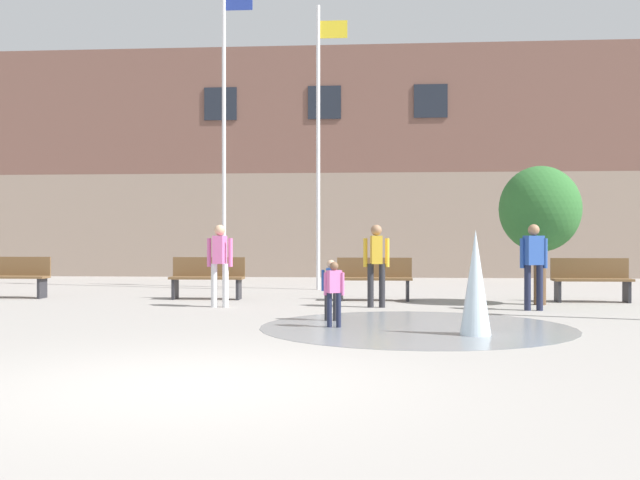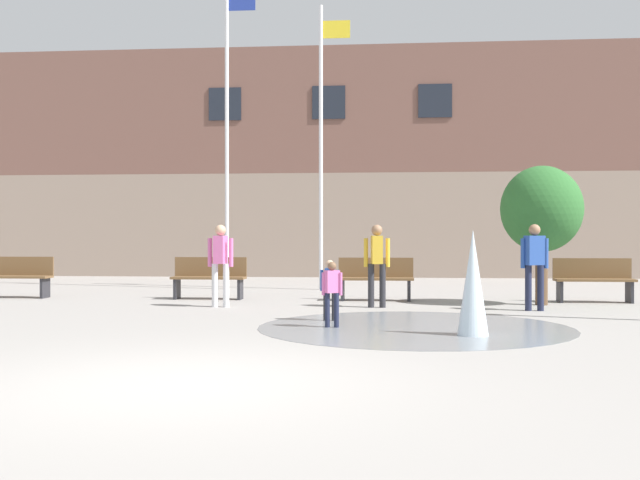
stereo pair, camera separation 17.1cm
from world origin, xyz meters
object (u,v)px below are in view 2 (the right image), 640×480
object	(u,v)px
teen_by_trashcan	(534,260)
flagpole_right	(322,138)
park_bench_far_left	(16,276)
park_bench_under_right_flagpole	(376,278)
child_running	(330,285)
park_bench_near_trashcan	(594,279)
street_tree_near_building	(542,210)
flagpole_left	(228,124)
adult_in_red	(220,259)
child_with_pink_shirt	(332,289)
park_bench_left_of_flagpoles	(209,277)
adult_near_bench	(377,259)

from	to	relation	value
teen_by_trashcan	flagpole_right	size ratio (longest dim) A/B	0.22
teen_by_trashcan	park_bench_far_left	bearing A→B (deg)	-33.09
park_bench_under_right_flagpole	child_running	world-z (taller)	child_running
park_bench_near_trashcan	street_tree_near_building	world-z (taller)	street_tree_near_building
flagpole_right	flagpole_left	bearing A→B (deg)	180.00
flagpole_right	teen_by_trashcan	bearing A→B (deg)	-49.68
adult_in_red	child_with_pink_shirt	size ratio (longest dim) A/B	1.61
teen_by_trashcan	flagpole_left	distance (m)	9.15
park_bench_left_of_flagpoles	adult_near_bench	distance (m)	4.04
park_bench_under_right_flagpole	park_bench_left_of_flagpoles	bearing A→B (deg)	178.97
adult_in_red	park_bench_under_right_flagpole	bearing A→B (deg)	124.86
flagpole_left	street_tree_near_building	world-z (taller)	flagpole_left
park_bench_near_trashcan	teen_by_trashcan	bearing A→B (deg)	-129.32
park_bench_under_right_flagpole	park_bench_near_trashcan	distance (m)	4.51
child_running	adult_in_red	distance (m)	3.17
park_bench_left_of_flagpoles	flagpole_right	xyz separation A→B (m)	(2.20, 3.11, 3.41)
flagpole_left	street_tree_near_building	distance (m)	8.52
park_bench_left_of_flagpoles	child_running	distance (m)	4.94
park_bench_far_left	park_bench_near_trashcan	bearing A→B (deg)	-0.44
park_bench_far_left	child_with_pink_shirt	xyz separation A→B (m)	(7.42, -4.85, 0.10)
child_running	teen_by_trashcan	xyz separation A→B (m)	(3.62, 1.96, 0.35)
flagpole_left	flagpole_right	world-z (taller)	flagpole_left
park_bench_left_of_flagpoles	adult_near_bench	xyz separation A→B (m)	(3.66, -1.63, 0.45)
park_bench_far_left	park_bench_under_right_flagpole	size ratio (longest dim) A/B	1.00
adult_near_bench	child_running	size ratio (longest dim) A/B	1.61
adult_near_bench	child_with_pink_shirt	bearing A→B (deg)	162.22
adult_in_red	street_tree_near_building	distance (m)	6.42
teen_by_trashcan	flagpole_left	bearing A→B (deg)	-59.63
adult_near_bench	child_with_pink_shirt	xyz separation A→B (m)	(-0.63, -3.21, -0.35)
park_bench_under_right_flagpole	adult_in_red	size ratio (longest dim) A/B	1.01
park_bench_far_left	park_bench_near_trashcan	xyz separation A→B (m)	(12.51, -0.10, 0.00)
park_bench_near_trashcan	child_with_pink_shirt	size ratio (longest dim) A/B	1.62
teen_by_trashcan	child_running	bearing A→B (deg)	5.74
adult_near_bench	teen_by_trashcan	size ratio (longest dim) A/B	1.00
park_bench_near_trashcan	adult_near_bench	size ratio (longest dim) A/B	1.01
park_bench_far_left	adult_near_bench	world-z (taller)	adult_near_bench
park_bench_far_left	teen_by_trashcan	world-z (taller)	teen_by_trashcan
flagpole_left	park_bench_far_left	bearing A→B (deg)	-143.08
park_bench_near_trashcan	park_bench_far_left	bearing A→B (deg)	179.56
park_bench_left_of_flagpoles	flagpole_left	size ratio (longest dim) A/B	0.20
teen_by_trashcan	street_tree_near_building	bearing A→B (deg)	-129.77
adult_in_red	street_tree_near_building	bearing A→B (deg)	103.55
park_bench_far_left	street_tree_near_building	size ratio (longest dim) A/B	0.58
park_bench_left_of_flagpoles	park_bench_near_trashcan	bearing A→B (deg)	-0.64
child_with_pink_shirt	flagpole_right	size ratio (longest dim) A/B	0.14
park_bench_near_trashcan	flagpole_left	size ratio (longest dim) A/B	0.20
teen_by_trashcan	flagpole_right	bearing A→B (deg)	-72.33
park_bench_near_trashcan	flagpole_right	size ratio (longest dim) A/B	0.22
child_with_pink_shirt	park_bench_under_right_flagpole	bearing A→B (deg)	-128.19
park_bench_left_of_flagpoles	teen_by_trashcan	size ratio (longest dim) A/B	1.01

